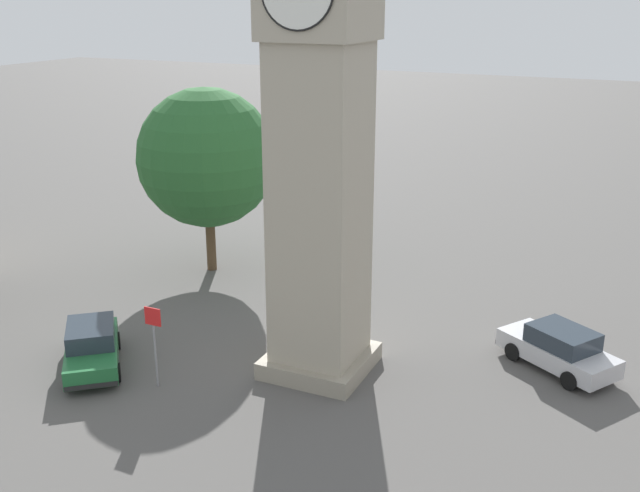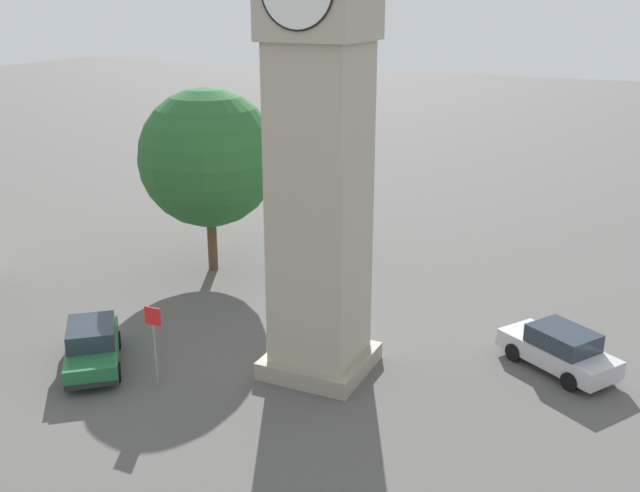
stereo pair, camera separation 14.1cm
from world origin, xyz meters
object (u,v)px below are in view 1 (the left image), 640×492
car_blue_kerb (92,347)px  car_black_far (559,348)px  road_sign (154,334)px  tree (207,158)px  clock_tower (320,19)px  pedestrian (305,258)px

car_blue_kerb → car_black_far: (-14.58, -6.59, 0.00)m
car_blue_kerb → road_sign: road_sign is taller
tree → car_black_far: bearing=168.4°
road_sign → car_black_far: bearing=-150.0°
car_black_far → tree: bearing=-11.6°
car_blue_kerb → car_black_far: same height
car_blue_kerb → car_black_far: 15.99m
car_blue_kerb → tree: tree is taller
road_sign → tree: bearing=-66.6°
car_black_far → road_sign: (11.73, 6.77, 1.14)m
clock_tower → pedestrian: bearing=-60.6°
clock_tower → tree: size_ratio=2.34×
road_sign → clock_tower: bearing=-142.3°
clock_tower → car_black_far: (-7.41, -3.42, -10.76)m
pedestrian → road_sign: bearing=89.2°
pedestrian → tree: (4.50, 0.69, 4.29)m
road_sign → pedestrian: bearing=-90.8°
pedestrian → car_black_far: bearing=160.9°
car_blue_kerb → pedestrian: pedestrian is taller
car_black_far → pedestrian: bearing=-19.1°
tree → road_sign: size_ratio=3.01×
car_blue_kerb → road_sign: size_ratio=1.52×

